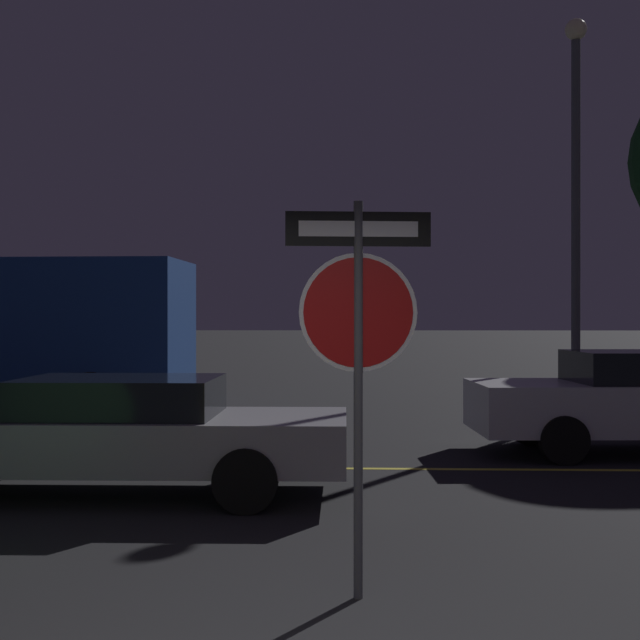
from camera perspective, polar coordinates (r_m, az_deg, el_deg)
name	(u,v)px	position (r m, az deg, el deg)	size (l,w,h in m)	color
road_center_stripe	(326,468)	(10.70, 0.37, -9.47)	(38.80, 0.12, 0.01)	gold
stop_sign	(358,318)	(5.67, 2.47, 0.11)	(0.93, 0.12, 2.53)	#4C4C51
passing_car_2	(109,433)	(9.34, -13.35, -7.02)	(4.97, 1.93, 1.18)	#9E9EA3
street_lamp	(576,180)	(16.66, 16.05, 8.63)	(0.39, 0.39, 7.12)	#4C4C51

